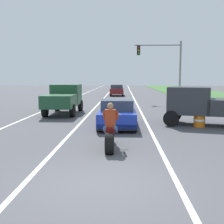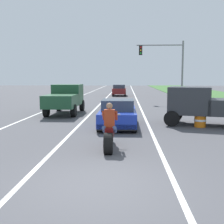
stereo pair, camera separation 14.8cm
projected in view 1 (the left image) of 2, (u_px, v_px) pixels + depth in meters
name	position (u px, v px, depth m)	size (l,w,h in m)	color
ground_plane	(100.00, 185.00, 6.60)	(160.00, 160.00, 0.00)	#4C4C51
lane_stripe_left_solid	(60.00, 104.00, 26.65)	(0.14, 120.00, 0.01)	white
lane_stripe_right_solid	(137.00, 104.00, 26.37)	(0.14, 120.00, 0.01)	white
lane_stripe_centre_dashed	(98.00, 104.00, 26.51)	(0.14, 120.00, 0.01)	white
motorcycle_with_rider	(110.00, 133.00, 9.80)	(0.70, 2.21, 1.62)	black
sports_car_blue	(117.00, 114.00, 14.49)	(1.84, 4.30, 1.37)	#1E38B2
pickup_truck_left_lane_dark_green	(64.00, 98.00, 19.37)	(2.02, 4.80, 1.98)	#1E4C2D
pickup_truck_right_shoulder_dark_grey	(207.00, 104.00, 14.71)	(5.14, 3.14, 1.98)	#2D3035
traffic_light_mast_near	(166.00, 62.00, 28.02)	(4.60, 0.34, 6.00)	gray
construction_barrel_nearest	(199.00, 117.00, 14.29)	(0.58, 0.58, 1.00)	orange
distant_car_far_ahead	(117.00, 90.00, 38.36)	(1.80, 4.00, 1.50)	maroon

